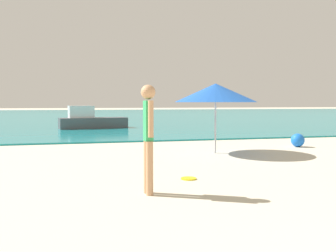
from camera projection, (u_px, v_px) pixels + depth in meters
water at (101, 115)px, 42.22m from camera, size 160.00×60.00×0.06m
person_standing at (148, 132)px, 5.57m from camera, size 0.22×0.39×1.69m
frisbee at (189, 179)px, 6.73m from camera, size 0.29×0.29×0.03m
boat_near at (91, 121)px, 19.30m from camera, size 3.64×1.64×1.20m
beach_ball at (298, 140)px, 11.64m from camera, size 0.43×0.43×0.43m
beach_umbrella at (216, 93)px, 10.11m from camera, size 2.30×2.30×1.95m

